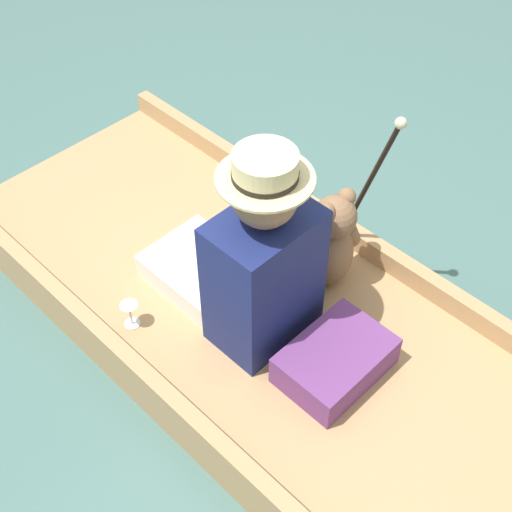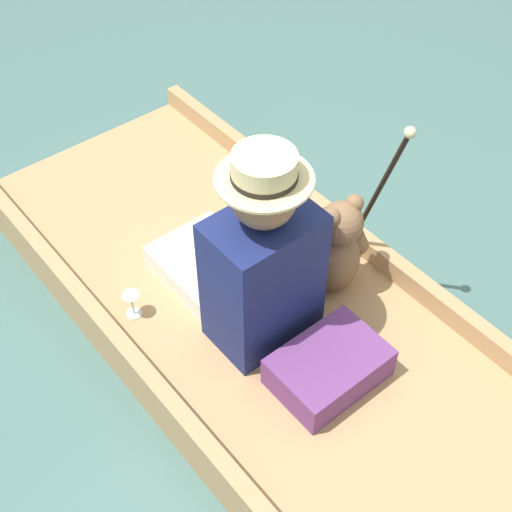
{
  "view_description": "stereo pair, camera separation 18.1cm",
  "coord_description": "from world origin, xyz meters",
  "px_view_note": "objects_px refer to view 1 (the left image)",
  "views": [
    {
      "loc": [
        -1.29,
        -1.32,
        2.37
      ],
      "look_at": [
        -0.05,
        -0.09,
        0.53
      ],
      "focal_mm": 50.0,
      "sensor_mm": 36.0,
      "label": 1
    },
    {
      "loc": [
        -1.15,
        -1.44,
        2.37
      ],
      "look_at": [
        -0.05,
        -0.09,
        0.53
      ],
      "focal_mm": 50.0,
      "sensor_mm": 36.0,
      "label": 2
    }
  ],
  "objects_px": {
    "wine_glass": "(130,310)",
    "walking_cane": "(371,179)",
    "seated_person": "(251,262)",
    "teddy_bear": "(332,243)"
  },
  "relations": [
    {
      "from": "seated_person",
      "to": "wine_glass",
      "type": "xyz_separation_m",
      "value": [
        -0.35,
        0.31,
        -0.24
      ]
    },
    {
      "from": "wine_glass",
      "to": "walking_cane",
      "type": "height_order",
      "value": "walking_cane"
    },
    {
      "from": "wine_glass",
      "to": "teddy_bear",
      "type": "bearing_deg",
      "value": -28.39
    },
    {
      "from": "wine_glass",
      "to": "walking_cane",
      "type": "bearing_deg",
      "value": -25.37
    },
    {
      "from": "wine_glass",
      "to": "walking_cane",
      "type": "relative_size",
      "value": 0.15
    },
    {
      "from": "seated_person",
      "to": "wine_glass",
      "type": "height_order",
      "value": "seated_person"
    },
    {
      "from": "teddy_bear",
      "to": "walking_cane",
      "type": "relative_size",
      "value": 0.59
    },
    {
      "from": "seated_person",
      "to": "wine_glass",
      "type": "relative_size",
      "value": 7.23
    },
    {
      "from": "seated_person",
      "to": "walking_cane",
      "type": "height_order",
      "value": "seated_person"
    },
    {
      "from": "seated_person",
      "to": "teddy_bear",
      "type": "bearing_deg",
      "value": -4.84
    }
  ]
}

